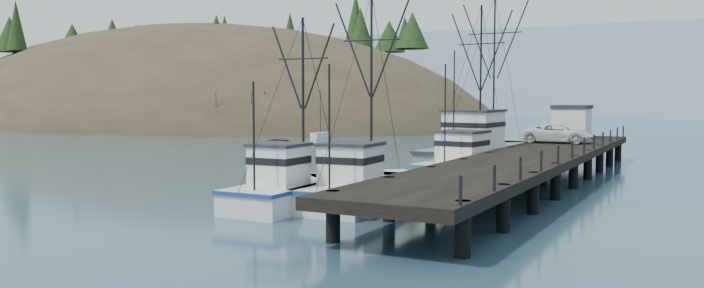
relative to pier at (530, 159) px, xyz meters
name	(u,v)px	position (x,y,z in m)	size (l,w,h in m)	color
ground	(180,205)	(-14.00, -16.00, -1.69)	(400.00, 400.00, 0.00)	#29485D
pier	(530,159)	(0.00, 0.00, 0.00)	(6.00, 44.00, 2.00)	black
headland	(169,145)	(-88.95, 62.61, -6.24)	(134.80, 78.00, 51.00)	#382D1E
distant_ridge	(660,117)	(-4.00, 154.00, -1.69)	(360.00, 40.00, 26.00)	#9EB2C6
distant_ridge_far	(491,113)	(-54.00, 169.00, -1.69)	(180.00, 25.00, 18.00)	silver
moored_sailboats	(258,133)	(-47.69, 36.83, -1.36)	(19.39, 17.41, 6.35)	silver
trawler_near	(363,188)	(-5.88, -11.18, -0.87)	(4.22, 11.16, 11.31)	silver
trawler_mid	(294,190)	(-8.62, -13.50, -0.87)	(3.43, 9.80, 9.95)	silver
trawler_far	(473,165)	(-4.59, 2.64, -0.87)	(4.99, 12.10, 12.20)	silver
work_vessel	(485,154)	(-5.29, 7.63, -0.46)	(5.88, 16.39, 13.57)	slate
pier_shed	(572,121)	(-0.95, 18.00, 1.73)	(3.00, 3.20, 2.80)	silver
pickup_truck	(557,133)	(-0.66, 10.90, 1.04)	(2.42, 5.24, 1.46)	white
motorboat	(278,145)	(-34.01, 21.85, -1.69)	(3.87, 5.41, 1.12)	#4F5357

